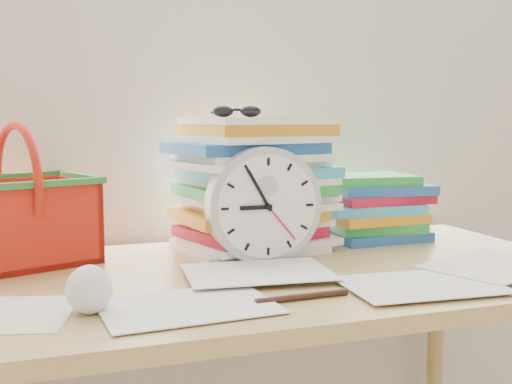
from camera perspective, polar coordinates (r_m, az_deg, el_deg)
name	(u,v)px	position (r m, az deg, el deg)	size (l,w,h in m)	color
curtain	(199,14)	(1.62, -5.07, 15.47)	(2.40, 0.01, 2.50)	silver
desk	(250,308)	(1.29, -0.54, -10.29)	(1.40, 0.70, 0.75)	tan
paper_stack	(252,184)	(1.46, -0.39, 0.73)	(0.34, 0.28, 0.30)	white
clock	(264,205)	(1.32, 0.68, -1.17)	(0.24, 0.24, 0.05)	#AEAFB3
sunglasses	(237,111)	(1.46, -1.71, 7.20)	(0.13, 0.11, 0.03)	black
book_stack	(373,207)	(1.62, 10.35, -1.30)	(0.27, 0.21, 0.16)	white
basket	(18,195)	(1.39, -20.43, -0.28)	(0.28, 0.22, 0.29)	red
crumpled_ball	(89,289)	(1.03, -14.66, -8.34)	(0.08, 0.08, 0.08)	white
pen	(302,297)	(1.07, 4.15, -9.26)	(0.01, 0.01, 0.17)	black
scattered_papers	(250,268)	(1.27, -0.54, -6.79)	(1.26, 0.42, 0.02)	white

